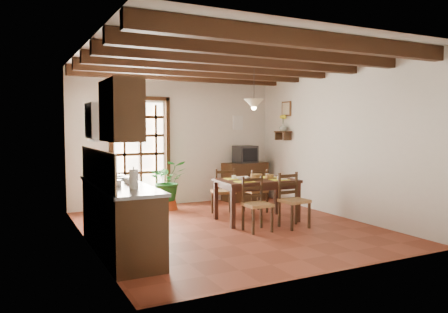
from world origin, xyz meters
TOP-DOWN VIEW (x-y plane):
  - ground_plane at (0.00, 0.00)m, footprint 5.00×5.00m
  - room_shell at (0.00, 0.00)m, footprint 4.52×5.02m
  - ceiling_beams at (0.00, 0.00)m, footprint 4.50×4.34m
  - french_door at (-0.80, 2.45)m, footprint 1.26×0.11m
  - kitchen_counter at (-1.96, -0.60)m, footprint 0.64×2.25m
  - upper_cabinet at (-2.08, -1.30)m, footprint 0.35×0.80m
  - range_hood at (-2.05, -0.05)m, footprint 0.38×0.60m
  - counter_items at (-1.95, -0.51)m, footprint 0.50×1.43m
  - dining_table at (0.67, 0.25)m, footprint 1.42×0.97m
  - chair_near_left at (0.28, -0.42)m, footprint 0.40×0.38m
  - chair_near_right at (0.95, -0.46)m, footprint 0.44×0.42m
  - chair_far_left at (0.37, 0.97)m, footprint 0.48×0.47m
  - chair_far_right at (1.05, 0.92)m, footprint 0.39×0.38m
  - table_setting at (0.67, 0.25)m, footprint 0.99×0.66m
  - table_bowl at (0.43, 0.32)m, footprint 0.22×0.22m
  - sideboard at (1.55, 2.23)m, footprint 1.04×0.54m
  - crt_tv at (1.55, 2.22)m, footprint 0.47×0.44m
  - fuse_box at (1.50, 2.48)m, footprint 0.25×0.03m
  - plant_pot at (-0.38, 1.96)m, footprint 0.40×0.40m
  - potted_plant at (-0.38, 1.96)m, footprint 2.06×1.82m
  - wall_shelf at (2.14, 1.60)m, footprint 0.20×0.42m
  - shelf_vase at (2.14, 1.60)m, footprint 0.15×0.15m
  - shelf_flowers at (2.14, 1.60)m, footprint 0.14×0.14m
  - framed_picture at (2.22, 1.60)m, footprint 0.03×0.32m
  - pendant_lamp at (0.67, 0.35)m, footprint 0.36×0.36m

SIDE VIEW (x-z plane):
  - ground_plane at x=0.00m, z-range 0.00..0.00m
  - plant_pot at x=-0.38m, z-range -0.01..0.23m
  - chair_far_right at x=1.05m, z-range -0.16..0.69m
  - chair_near_left at x=0.28m, z-range -0.16..0.70m
  - chair_far_left at x=0.37m, z-range -0.17..0.72m
  - chair_near_right at x=0.95m, z-range -0.17..0.73m
  - sideboard at x=1.55m, z-range 0.00..0.85m
  - kitchen_counter at x=-1.96m, z-range -0.22..1.16m
  - potted_plant at x=-0.38m, z-range -0.48..1.62m
  - dining_table at x=0.67m, z-range 0.27..1.01m
  - table_setting at x=0.67m, z-range 0.70..0.80m
  - table_bowl at x=0.43m, z-range 0.74..0.79m
  - counter_items at x=-1.95m, z-range 0.83..1.08m
  - crt_tv at x=1.55m, z-range 0.85..1.23m
  - french_door at x=-0.80m, z-range 0.02..2.34m
  - wall_shelf at x=2.14m, z-range 1.41..1.61m
  - shelf_vase at x=2.14m, z-range 1.57..1.73m
  - range_hood at x=-2.05m, z-range 1.46..2.00m
  - fuse_box at x=1.50m, z-range 1.59..1.91m
  - room_shell at x=0.00m, z-range 0.41..3.22m
  - upper_cabinet at x=-2.08m, z-range 1.50..2.20m
  - shelf_flowers at x=2.14m, z-range 1.68..2.04m
  - framed_picture at x=2.22m, z-range 1.89..2.21m
  - pendant_lamp at x=0.67m, z-range 1.66..2.50m
  - ceiling_beams at x=0.00m, z-range 2.59..2.79m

